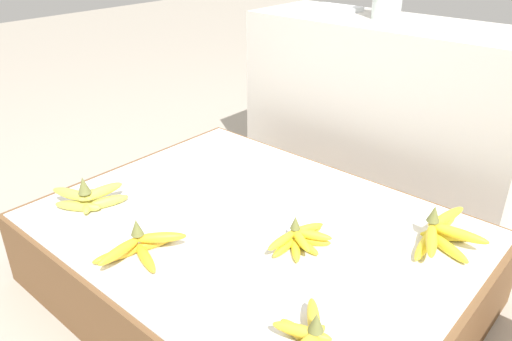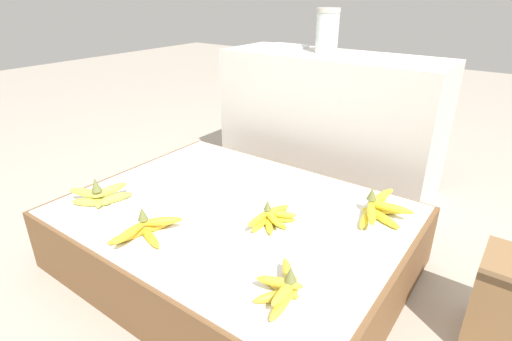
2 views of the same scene
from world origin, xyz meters
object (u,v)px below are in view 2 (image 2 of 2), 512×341
at_px(banana_bunch_front_left, 100,195).
at_px(banana_bunch_front_right, 283,287).
at_px(banana_bunch_middle_midright, 272,218).
at_px(banana_bunch_back_right, 379,208).
at_px(foam_tray_white, 409,60).
at_px(banana_bunch_front_midleft, 145,229).
at_px(glass_jar, 327,31).

xyz_separation_m(banana_bunch_front_left, banana_bunch_front_right, (0.82, -0.02, -0.01)).
relative_size(banana_bunch_front_left, banana_bunch_middle_midright, 0.92).
bearing_deg(banana_bunch_front_right, banana_bunch_back_right, 84.23).
distance_m(banana_bunch_front_left, banana_bunch_middle_midright, 0.66).
distance_m(banana_bunch_front_right, banana_bunch_middle_midright, 0.35).
bearing_deg(foam_tray_white, banana_bunch_front_midleft, -109.38).
bearing_deg(foam_tray_white, banana_bunch_front_left, -122.73).
xyz_separation_m(banana_bunch_middle_midright, foam_tray_white, (0.13, 0.88, 0.43)).
bearing_deg(glass_jar, banana_bunch_front_midleft, -89.99).
xyz_separation_m(banana_bunch_front_midleft, foam_tray_white, (0.42, 1.19, 0.42)).
bearing_deg(glass_jar, banana_bunch_front_left, -105.14).
distance_m(banana_bunch_front_midleft, foam_tray_white, 1.33).
xyz_separation_m(glass_jar, foam_tray_white, (0.42, -0.02, -0.10)).
height_order(banana_bunch_middle_midright, banana_bunch_back_right, banana_bunch_back_right).
distance_m(banana_bunch_front_midleft, banana_bunch_front_right, 0.51).
relative_size(banana_bunch_front_midleft, banana_bunch_front_right, 1.19).
relative_size(banana_bunch_middle_midright, glass_jar, 0.99).
relative_size(banana_bunch_front_left, banana_bunch_front_right, 0.94).
distance_m(banana_bunch_front_midleft, glass_jar, 1.32).
distance_m(banana_bunch_front_left, glass_jar, 1.31).
height_order(banana_bunch_front_midleft, glass_jar, glass_jar).
distance_m(banana_bunch_front_midleft, banana_bunch_back_right, 0.81).
bearing_deg(banana_bunch_front_left, banana_bunch_front_midleft, -8.68).
bearing_deg(banana_bunch_middle_midright, banana_bunch_front_midleft, -132.89).
bearing_deg(banana_bunch_front_midleft, glass_jar, 90.01).
relative_size(banana_bunch_front_left, banana_bunch_back_right, 0.66).
relative_size(banana_bunch_front_left, banana_bunch_front_midleft, 0.79).
relative_size(banana_bunch_back_right, foam_tray_white, 1.06).
distance_m(banana_bunch_back_right, foam_tray_white, 0.76).
bearing_deg(banana_bunch_back_right, foam_tray_white, 103.44).
xyz_separation_m(banana_bunch_front_left, banana_bunch_back_right, (0.88, 0.53, -0.00)).
xyz_separation_m(banana_bunch_front_midleft, banana_bunch_front_right, (0.51, 0.03, -0.00)).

